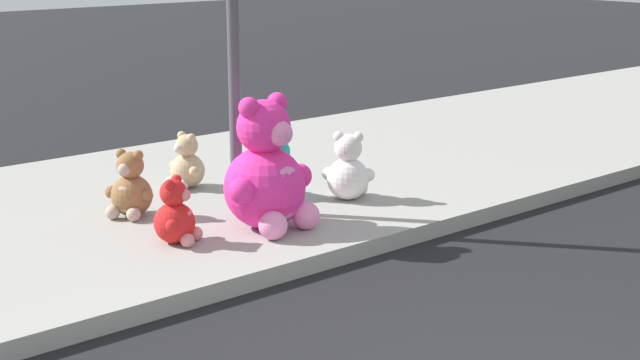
{
  "coord_description": "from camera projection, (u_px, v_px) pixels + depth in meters",
  "views": [
    {
      "loc": [
        -3.62,
        -2.31,
        2.59
      ],
      "look_at": [
        1.31,
        3.6,
        0.55
      ],
      "focal_mm": 52.08,
      "sensor_mm": 36.0,
      "label": 1
    }
  ],
  "objects": [
    {
      "name": "sidewalk",
      "position": [
        97.0,
        219.0,
        8.46
      ],
      "size": [
        28.0,
        4.4,
        0.15
      ],
      "primitive_type": "cube",
      "color": "#9E9B93",
      "rests_on": "ground_plane"
    },
    {
      "name": "sign_pole",
      "position": [
        233.0,
        23.0,
        8.03
      ],
      "size": [
        0.56,
        0.11,
        3.2
      ],
      "color": "#4C4C51",
      "rests_on": "sidewalk"
    },
    {
      "name": "plush_pink_large",
      "position": [
        267.0,
        176.0,
        7.86
      ],
      "size": [
        0.89,
        0.8,
        1.15
      ],
      "color": "#F22D93",
      "rests_on": "sidewalk"
    },
    {
      "name": "plush_tan",
      "position": [
        186.0,
        166.0,
        9.19
      ],
      "size": [
        0.38,
        0.43,
        0.56
      ],
      "color": "tan",
      "rests_on": "sidewalk"
    },
    {
      "name": "plush_white",
      "position": [
        348.0,
        172.0,
        8.8
      ],
      "size": [
        0.47,
        0.47,
        0.66
      ],
      "color": "white",
      "rests_on": "sidewalk"
    },
    {
      "name": "plush_teal",
      "position": [
        277.0,
        173.0,
        8.87
      ],
      "size": [
        0.41,
        0.42,
        0.58
      ],
      "color": "teal",
      "rests_on": "sidewalk"
    },
    {
      "name": "plush_brown",
      "position": [
        130.0,
        190.0,
        8.25
      ],
      "size": [
        0.44,
        0.42,
        0.61
      ],
      "color": "olive",
      "rests_on": "sidewalk"
    },
    {
      "name": "plush_red",
      "position": [
        176.0,
        217.0,
        7.53
      ],
      "size": [
        0.39,
        0.4,
        0.56
      ],
      "color": "red",
      "rests_on": "sidewalk"
    }
  ]
}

